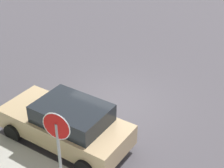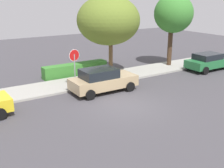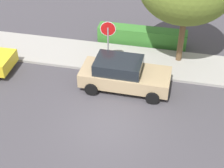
{
  "view_description": "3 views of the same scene",
  "coord_description": "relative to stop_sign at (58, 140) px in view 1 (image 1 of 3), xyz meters",
  "views": [
    {
      "loc": [
        -5.77,
        9.29,
        7.54
      ],
      "look_at": [
        -0.24,
        0.67,
        1.3
      ],
      "focal_mm": 55.0,
      "sensor_mm": 36.0,
      "label": 1
    },
    {
      "loc": [
        -8.75,
        -12.17,
        6.01
      ],
      "look_at": [
        -0.22,
        1.09,
        1.03
      ],
      "focal_mm": 45.0,
      "sensor_mm": 36.0,
      "label": 2
    },
    {
      "loc": [
        2.51,
        -10.59,
        10.38
      ],
      "look_at": [
        -0.15,
        1.41,
        1.15
      ],
      "focal_mm": 55.0,
      "sensor_mm": 36.0,
      "label": 3
    }
  ],
  "objects": [
    {
      "name": "stop_sign",
      "position": [
        0.0,
        0.0,
        0.0
      ],
      "size": [
        0.78,
        0.13,
        2.66
      ],
      "color": "gray",
      "rests_on": "ground_plane"
    },
    {
      "name": "ground_plane",
      "position": [
        1.02,
        -4.43,
        -1.83
      ],
      "size": [
        60.0,
        60.0,
        0.0
      ],
      "primitive_type": "plane",
      "color": "#423F44"
    },
    {
      "name": "parked_car_tan",
      "position": [
        1.15,
        -1.66,
        -1.03
      ],
      "size": [
        4.35,
        2.06,
        1.57
      ],
      "color": "tan",
      "rests_on": "ground_plane"
    }
  ]
}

